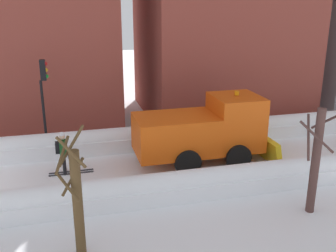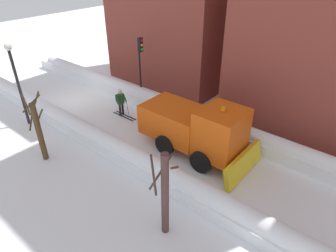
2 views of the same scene
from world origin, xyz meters
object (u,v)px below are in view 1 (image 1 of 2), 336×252
Objects in this scene: skier at (63,151)px; traffic_light_pole at (44,89)px; bare_tree_mid at (316,159)px; plow_truck at (205,130)px; bare_tree_near at (77,199)px.

traffic_light_pole is (-2.59, -0.65, 2.03)m from skier.
plow_truck is at bearing -157.39° from bare_tree_mid.
bare_tree_mid is (5.17, 7.98, 0.89)m from skier.
traffic_light_pole reaches higher than skier.
traffic_light_pole is at bearing -113.64° from plow_truck.
bare_tree_near is 7.61m from bare_tree_mid.
bare_tree_near is at bearing 7.19° from traffic_light_pole.
bare_tree_mid is at bearing 93.24° from bare_tree_near.
bare_tree_near reaches higher than plow_truck.
bare_tree_mid is (7.76, 8.63, -1.14)m from traffic_light_pole.
bare_tree_near is at bearing 3.92° from skier.
plow_truck is 1.66× the size of bare_tree_mid.
bare_tree_mid reaches higher than plow_truck.
traffic_light_pole is at bearing -165.94° from skier.
traffic_light_pole is 1.16× the size of bare_tree_near.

